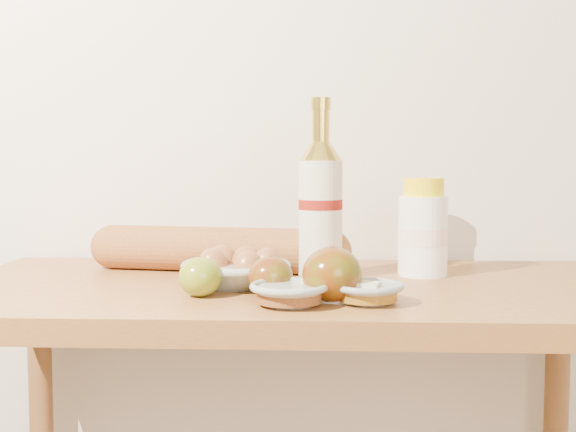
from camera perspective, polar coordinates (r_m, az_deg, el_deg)
The scene contains 12 objects.
back_wall at distance 1.59m, azimuth 0.63°, elevation 11.13°, with size 3.50×0.02×2.60m, color beige.
table at distance 1.30m, azimuth 0.06°, elevation -10.70°, with size 1.20×0.60×0.90m.
bourbon_bottle at distance 1.30m, azimuth 2.59°, elevation 0.82°, with size 0.08×0.08×0.33m.
cream_bottle at distance 1.36m, azimuth 10.61°, elevation -1.13°, with size 0.11×0.11×0.18m.
egg_bowl at distance 1.24m, azimuth -4.05°, elevation -4.31°, with size 0.25×0.25×0.07m.
baguette at distance 1.39m, azimuth -5.60°, elevation -2.64°, with size 0.53×0.17×0.09m.
apple_yellowgreen at distance 1.15m, azimuth -6.95°, elevation -4.79°, with size 0.07×0.07×0.06m.
apple_redgreen_front at distance 1.14m, azimuth -1.39°, elevation -4.81°, with size 0.08×0.08×0.07m.
apple_redgreen_right at distance 1.09m, azimuth 3.52°, elevation -4.64°, with size 0.12×0.12×0.08m.
sugar_bowl at distance 1.07m, azimuth 0.09°, elevation -6.14°, with size 0.12×0.12×0.03m.
syrup_bowl at distance 1.10m, azimuth 6.32°, elevation -6.01°, with size 0.12×0.12×0.03m.
butter_stick at distance 1.10m, azimuth 4.16°, elevation -5.96°, with size 0.12×0.07×0.04m.
Camera 1 is at (0.06, -0.07, 1.12)m, focal length 45.00 mm.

